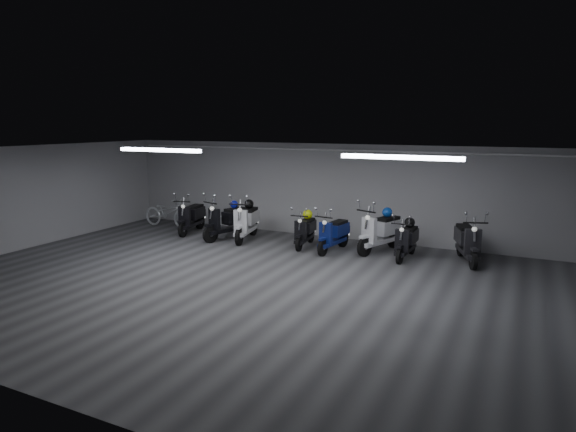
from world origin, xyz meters
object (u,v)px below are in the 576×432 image
at_px(scooter_0, 191,212).
at_px(bicycle, 167,209).
at_px(helmet_0, 387,212).
at_px(scooter_3, 305,226).
at_px(scooter_8, 407,235).
at_px(helmet_1, 249,204).
at_px(helmet_2, 234,204).
at_px(helmet_3, 410,223).
at_px(scooter_2, 246,216).
at_px(scooter_9, 468,235).
at_px(helmet_4, 308,214).
at_px(scooter_4, 334,228).
at_px(scooter_6, 381,225).
at_px(scooter_1, 227,215).

bearing_deg(scooter_0, bicycle, 151.86).
relative_size(scooter_0, helmet_0, 6.75).
distance_m(scooter_3, scooter_8, 2.82).
distance_m(scooter_8, helmet_1, 4.77).
bearing_deg(helmet_2, scooter_0, -178.50).
relative_size(scooter_0, helmet_3, 6.70).
relative_size(scooter_2, scooter_9, 1.04).
bearing_deg(helmet_3, scooter_2, -177.24).
bearing_deg(scooter_3, scooter_8, -6.66).
bearing_deg(scooter_8, bicycle, 179.29).
xyz_separation_m(helmet_1, helmet_4, (1.91, -0.01, -0.16)).
height_order(scooter_2, scooter_4, scooter_2).
height_order(scooter_0, helmet_0, scooter_0).
distance_m(scooter_2, scooter_4, 2.77).
xyz_separation_m(scooter_9, helmet_3, (-1.41, -0.09, 0.20)).
distance_m(scooter_0, scooter_9, 8.16).
relative_size(scooter_3, bicycle, 0.87).
relative_size(scooter_8, helmet_0, 6.19).
xyz_separation_m(scooter_8, helmet_0, (-0.68, 0.63, 0.43)).
xyz_separation_m(scooter_2, scooter_4, (2.76, -0.11, -0.09)).
height_order(helmet_1, helmet_3, helmet_1).
height_order(scooter_3, scooter_9, scooter_9).
relative_size(scooter_3, scooter_9, 0.85).
distance_m(scooter_3, helmet_1, 1.99).
relative_size(scooter_6, helmet_1, 7.12).
bearing_deg(scooter_2, scooter_9, -9.14).
bearing_deg(helmet_2, helmet_3, 1.17).
bearing_deg(bicycle, helmet_1, -91.95).
xyz_separation_m(helmet_1, helmet_3, (4.76, -0.04, -0.13)).
distance_m(helmet_2, helmet_3, 5.19).
relative_size(bicycle, helmet_2, 7.71).
bearing_deg(scooter_3, scooter_0, 173.24).
bearing_deg(scooter_3, helmet_3, -2.00).
distance_m(scooter_2, helmet_1, 0.41).
relative_size(scooter_2, scooter_4, 1.14).
distance_m(helmet_1, helmet_3, 4.76).
height_order(scooter_6, scooter_9, scooter_6).
distance_m(scooter_1, scooter_4, 3.33).
relative_size(helmet_0, helmet_3, 0.99).
bearing_deg(scooter_0, helmet_4, -8.12).
xyz_separation_m(scooter_3, scooter_8, (2.82, -0.03, 0.02)).
distance_m(helmet_2, helmet_4, 2.34).
relative_size(scooter_0, bicycle, 0.99).
height_order(scooter_8, scooter_9, scooter_9).
height_order(scooter_8, helmet_2, scooter_8).
bearing_deg(helmet_4, scooter_9, 0.84).
distance_m(scooter_3, helmet_4, 0.36).
xyz_separation_m(scooter_0, scooter_1, (1.47, -0.22, 0.05)).
xyz_separation_m(scooter_2, scooter_3, (1.87, 0.03, -0.13)).
distance_m(helmet_0, helmet_2, 4.53).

